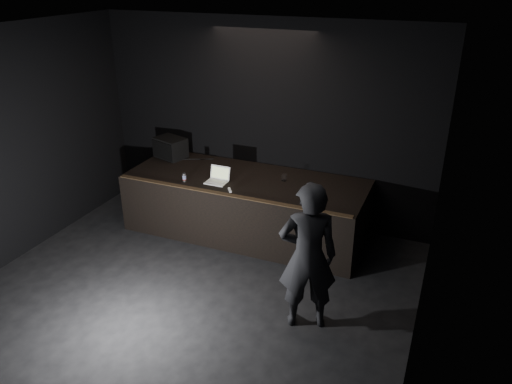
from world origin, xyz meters
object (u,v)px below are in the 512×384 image
Objects in this scene: stage_riser at (246,205)px; person at (308,257)px; beer_can at (184,177)px; stage_monitor at (170,148)px; laptop at (218,178)px.

stage_riser is 2.02× the size of person.
beer_can is 0.07× the size of person.
stage_monitor is 1.21m from beer_can.
laptop is at bearing 22.95° from beer_can.
stage_riser is 27.21× the size of beer_can.
stage_riser is at bearing -71.64° from person.
laptop reaches higher than beer_can.
person reaches higher than beer_can.
stage_riser is 1.16m from beer_can.
beer_can reaches higher than stage_riser.
laptop is 0.17× the size of person.
beer_can is at bearing -30.62° from stage_monitor.
person reaches higher than stage_riser.
stage_monitor is at bearing 131.94° from beer_can.
stage_monitor is 0.32× the size of person.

